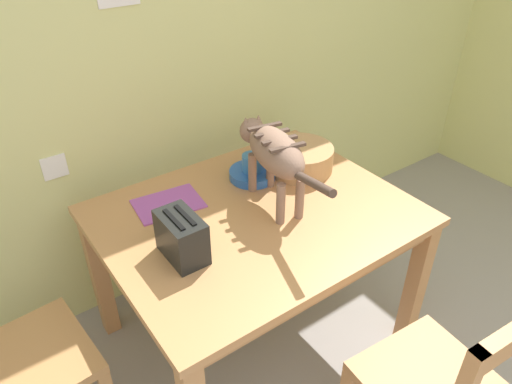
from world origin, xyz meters
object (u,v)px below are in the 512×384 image
(magazine, at_px, (168,204))
(book_stack, at_px, (294,156))
(dining_table, at_px, (256,229))
(cat, at_px, (273,152))
(wicker_basket, at_px, (300,158))
(coffee_mug, at_px, (253,163))
(wooden_chair_far, at_px, (14,366))
(toaster, at_px, (182,237))
(saucer_bowl, at_px, (252,174))

(magazine, bearing_deg, book_stack, 3.31)
(dining_table, xyz_separation_m, cat, (0.11, 0.03, 0.32))
(cat, xyz_separation_m, wicker_basket, (0.26, 0.13, -0.18))
(coffee_mug, bearing_deg, magazine, 175.24)
(magazine, relative_size, wooden_chair_far, 0.29)
(wicker_basket, xyz_separation_m, toaster, (-0.74, -0.23, 0.03))
(cat, height_order, saucer_bowl, cat)
(magazine, bearing_deg, dining_table, -38.11)
(dining_table, xyz_separation_m, coffee_mug, (0.15, 0.23, 0.16))
(wicker_basket, bearing_deg, coffee_mug, 163.88)
(dining_table, distance_m, wooden_chair_far, 1.01)
(dining_table, relative_size, wooden_chair_far, 1.30)
(wicker_basket, bearing_deg, toaster, -162.92)
(book_stack, bearing_deg, toaster, -159.01)
(wicker_basket, bearing_deg, magazine, 171.17)
(dining_table, xyz_separation_m, magazine, (-0.27, 0.26, 0.09))
(book_stack, distance_m, wooden_chair_far, 1.43)
(saucer_bowl, bearing_deg, dining_table, -122.12)
(dining_table, relative_size, magazine, 4.49)
(book_stack, relative_size, toaster, 0.84)
(dining_table, distance_m, toaster, 0.41)
(saucer_bowl, height_order, toaster, toaster)
(saucer_bowl, bearing_deg, wicker_basket, -15.92)
(cat, xyz_separation_m, toaster, (-0.48, -0.09, -0.15))
(dining_table, bearing_deg, magazine, 135.45)
(wooden_chair_far, bearing_deg, saucer_bowl, 94.27)
(toaster, bearing_deg, saucer_bowl, 29.58)
(book_stack, xyz_separation_m, wicker_basket, (-0.02, -0.06, 0.03))
(coffee_mug, distance_m, wooden_chair_far, 1.21)
(cat, xyz_separation_m, book_stack, (0.28, 0.20, -0.20))
(saucer_bowl, distance_m, book_stack, 0.24)
(saucer_bowl, distance_m, wooden_chair_far, 1.19)
(cat, xyz_separation_m, magazine, (-0.37, 0.23, -0.23))
(book_stack, relative_size, wicker_basket, 0.55)
(toaster, bearing_deg, wooden_chair_far, 169.77)
(cat, distance_m, saucer_bowl, 0.30)
(saucer_bowl, height_order, magazine, saucer_bowl)
(wicker_basket, bearing_deg, cat, -152.85)
(book_stack, bearing_deg, coffee_mug, 179.68)
(dining_table, bearing_deg, wicker_basket, 23.95)
(cat, height_order, book_stack, cat)
(saucer_bowl, distance_m, magazine, 0.41)
(coffee_mug, bearing_deg, saucer_bowl, 180.00)
(book_stack, height_order, wooden_chair_far, wooden_chair_far)
(coffee_mug, bearing_deg, dining_table, -122.67)
(dining_table, xyz_separation_m, book_stack, (0.38, 0.23, 0.12))
(saucer_bowl, height_order, wicker_basket, wicker_basket)
(coffee_mug, distance_m, magazine, 0.42)
(dining_table, height_order, coffee_mug, coffee_mug)
(dining_table, xyz_separation_m, wooden_chair_far, (-1.00, 0.05, -0.18))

